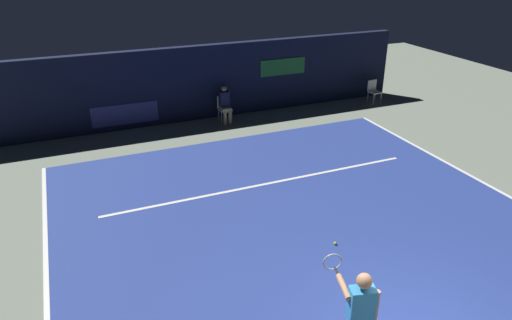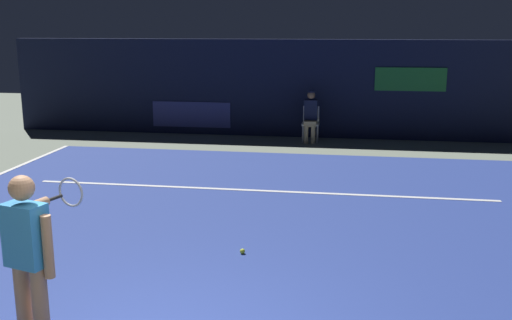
{
  "view_description": "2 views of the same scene",
  "coord_description": "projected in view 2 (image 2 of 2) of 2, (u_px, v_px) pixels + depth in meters",
  "views": [
    {
      "loc": [
        -4.44,
        -4.08,
        5.8
      ],
      "look_at": [
        -0.53,
        5.2,
        1.09
      ],
      "focal_mm": 32.84,
      "sensor_mm": 36.0,
      "label": 1
    },
    {
      "loc": [
        1.6,
        -4.45,
        2.96
      ],
      "look_at": [
        0.14,
        4.72,
        0.85
      ],
      "focal_mm": 41.57,
      "sensor_mm": 36.0,
      "label": 2
    }
  ],
  "objects": [
    {
      "name": "line_service",
      "position": [
        258.0,
        191.0,
        10.8
      ],
      "size": [
        8.44,
        0.1,
        0.01
      ],
      "primitive_type": "cube",
      "color": "white",
      "rests_on": "court_surface"
    },
    {
      "name": "ground_plane",
      "position": [
        241.0,
        223.0,
        9.1
      ],
      "size": [
        31.68,
        31.68,
        0.0
      ],
      "primitive_type": "plane",
      "color": "gray"
    },
    {
      "name": "back_wall",
      "position": [
        290.0,
        88.0,
        15.94
      ],
      "size": [
        15.58,
        0.33,
        2.6
      ],
      "color": "#141933",
      "rests_on": "ground"
    },
    {
      "name": "line_judge_on_chair",
      "position": [
        311.0,
        116.0,
        15.25
      ],
      "size": [
        0.44,
        0.53,
        1.32
      ],
      "color": "white",
      "rests_on": "ground"
    },
    {
      "name": "tennis_ball",
      "position": [
        242.0,
        251.0,
        7.82
      ],
      "size": [
        0.07,
        0.07,
        0.07
      ],
      "primitive_type": "sphere",
      "color": "#CCE033",
      "rests_on": "court_surface"
    },
    {
      "name": "court_surface",
      "position": [
        241.0,
        222.0,
        9.1
      ],
      "size": [
        10.83,
        10.13,
        0.01
      ],
      "primitive_type": "cube",
      "color": "navy",
      "rests_on": "ground"
    },
    {
      "name": "tennis_player",
      "position": [
        30.0,
        257.0,
        5.17
      ],
      "size": [
        0.51,
        1.03,
        1.73
      ],
      "color": "tan",
      "rests_on": "ground"
    }
  ]
}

